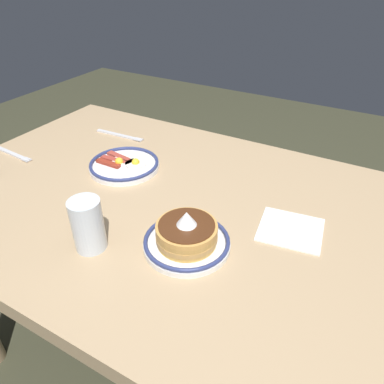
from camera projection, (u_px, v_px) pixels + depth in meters
The scene contains 8 objects.
ground_plane at pixel (180, 357), 1.39m from camera, with size 6.00×6.00×0.00m, color #373726.
dining_table at pixel (176, 229), 1.04m from camera, with size 1.44×0.91×0.73m.
plate_near_main at pixel (124, 165), 1.14m from camera, with size 0.22×0.22×0.04m.
plate_center_pancakes at pixel (187, 237), 0.83m from camera, with size 0.20×0.20×0.10m.
drinking_glass at pixel (88, 227), 0.81m from camera, with size 0.07×0.07×0.13m.
paper_napkin at pixel (290, 230), 0.89m from camera, with size 0.15×0.14×0.00m, color white.
fork_near at pixel (13, 154), 1.21m from camera, with size 0.18×0.03×0.01m.
fork_far at pixel (120, 135), 1.34m from camera, with size 0.20×0.03×0.01m.
Camera 1 is at (-0.44, 0.68, 1.30)m, focal length 34.16 mm.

